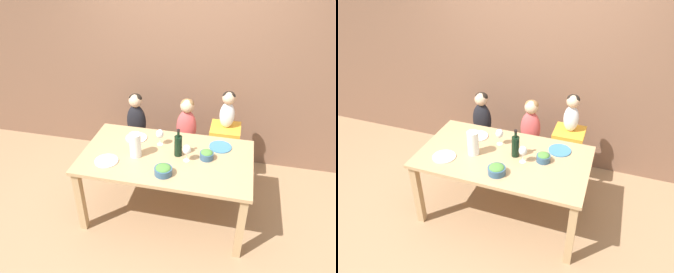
# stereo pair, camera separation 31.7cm
# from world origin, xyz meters

# --- Properties ---
(ground_plane) EXTENTS (14.00, 14.00, 0.00)m
(ground_plane) POSITION_xyz_m (0.00, 0.00, 0.00)
(ground_plane) COLOR #9E7A56
(wall_back) EXTENTS (10.00, 0.06, 2.70)m
(wall_back) POSITION_xyz_m (0.00, 1.17, 1.35)
(wall_back) COLOR brown
(wall_back) RESTS_ON ground_plane
(dining_table) EXTENTS (1.67, 0.93, 0.75)m
(dining_table) POSITION_xyz_m (0.00, 0.00, 0.65)
(dining_table) COLOR tan
(dining_table) RESTS_ON ground_plane
(chair_far_left) EXTENTS (0.39, 0.39, 0.46)m
(chair_far_left) POSITION_xyz_m (-0.53, 0.70, 0.39)
(chair_far_left) COLOR silver
(chair_far_left) RESTS_ON ground_plane
(chair_far_center) EXTENTS (0.39, 0.39, 0.46)m
(chair_far_center) POSITION_xyz_m (0.07, 0.70, 0.39)
(chair_far_center) COLOR silver
(chair_far_center) RESTS_ON ground_plane
(chair_right_highchair) EXTENTS (0.34, 0.33, 0.74)m
(chair_right_highchair) POSITION_xyz_m (0.52, 0.70, 0.57)
(chair_right_highchair) COLOR silver
(chair_right_highchair) RESTS_ON ground_plane
(person_child_left) EXTENTS (0.23, 0.16, 0.57)m
(person_child_left) POSITION_xyz_m (-0.53, 0.70, 0.76)
(person_child_left) COLOR black
(person_child_left) RESTS_ON chair_far_left
(person_child_center) EXTENTS (0.23, 0.16, 0.57)m
(person_child_center) POSITION_xyz_m (0.07, 0.70, 0.76)
(person_child_center) COLOR #C64C4C
(person_child_center) RESTS_ON chair_far_center
(person_baby_right) EXTENTS (0.16, 0.14, 0.43)m
(person_baby_right) POSITION_xyz_m (0.52, 0.70, 0.99)
(person_baby_right) COLOR silver
(person_baby_right) RESTS_ON chair_right_highchair
(wine_bottle) EXTENTS (0.08, 0.08, 0.29)m
(wine_bottle) POSITION_xyz_m (0.11, 0.04, 0.86)
(wine_bottle) COLOR black
(wine_bottle) RESTS_ON dining_table
(paper_towel_roll) EXTENTS (0.11, 0.11, 0.25)m
(paper_towel_roll) POSITION_xyz_m (-0.29, -0.06, 0.87)
(paper_towel_roll) COLOR white
(paper_towel_roll) RESTS_ON dining_table
(wine_glass_near) EXTENTS (0.08, 0.08, 0.18)m
(wine_glass_near) POSITION_xyz_m (0.21, -0.03, 0.87)
(wine_glass_near) COLOR white
(wine_glass_near) RESTS_ON dining_table
(wine_glass_far) EXTENTS (0.08, 0.08, 0.18)m
(wine_glass_far) POSITION_xyz_m (-0.11, 0.18, 0.87)
(wine_glass_far) COLOR white
(wine_glass_far) RESTS_ON dining_table
(salad_bowl_large) EXTENTS (0.16, 0.16, 0.09)m
(salad_bowl_large) POSITION_xyz_m (0.04, -0.28, 0.79)
(salad_bowl_large) COLOR #335675
(salad_bowl_large) RESTS_ON dining_table
(salad_bowl_small) EXTENTS (0.13, 0.13, 0.09)m
(salad_bowl_small) POSITION_xyz_m (0.39, 0.04, 0.79)
(salad_bowl_small) COLOR #335675
(salad_bowl_small) RESTS_ON dining_table
(dinner_plate_front_left) EXTENTS (0.23, 0.23, 0.01)m
(dinner_plate_front_left) POSITION_xyz_m (-0.54, -0.22, 0.75)
(dinner_plate_front_left) COLOR silver
(dinner_plate_front_left) RESTS_ON dining_table
(dinner_plate_back_left) EXTENTS (0.23, 0.23, 0.01)m
(dinner_plate_back_left) POSITION_xyz_m (-0.39, 0.24, 0.75)
(dinner_plate_back_left) COLOR silver
(dinner_plate_back_left) RESTS_ON dining_table
(dinner_plate_back_right) EXTENTS (0.23, 0.23, 0.01)m
(dinner_plate_back_right) POSITION_xyz_m (0.50, 0.27, 0.75)
(dinner_plate_back_right) COLOR teal
(dinner_plate_back_right) RESTS_ON dining_table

